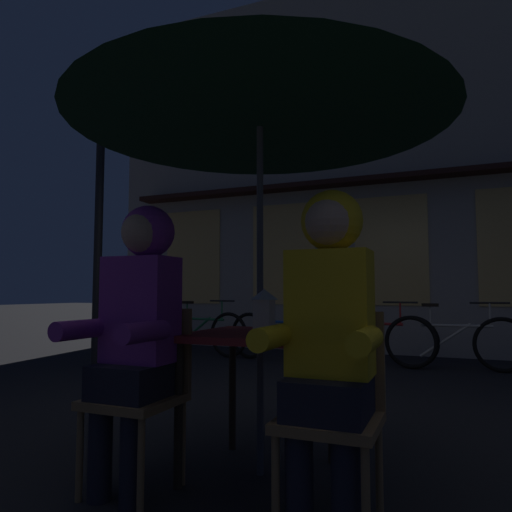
# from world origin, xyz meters

# --- Properties ---
(ground_plane) EXTENTS (60.00, 60.00, 0.00)m
(ground_plane) POSITION_xyz_m (0.00, 0.00, 0.00)
(ground_plane) COLOR black
(cafe_table) EXTENTS (0.72, 0.72, 0.74)m
(cafe_table) POSITION_xyz_m (0.00, 0.00, 0.64)
(cafe_table) COLOR maroon
(cafe_table) RESTS_ON ground_plane
(patio_umbrella) EXTENTS (2.10, 2.10, 2.31)m
(patio_umbrella) POSITION_xyz_m (0.00, 0.00, 2.06)
(patio_umbrella) COLOR #4C4C51
(patio_umbrella) RESTS_ON ground_plane
(lantern) EXTENTS (0.11, 0.11, 0.23)m
(lantern) POSITION_xyz_m (0.06, -0.09, 0.86)
(lantern) COLOR white
(lantern) RESTS_ON cafe_table
(chair_left) EXTENTS (0.40, 0.40, 0.87)m
(chair_left) POSITION_xyz_m (-0.48, -0.37, 0.49)
(chair_left) COLOR olive
(chair_left) RESTS_ON ground_plane
(chair_right) EXTENTS (0.40, 0.40, 0.87)m
(chair_right) POSITION_xyz_m (0.48, -0.37, 0.49)
(chair_right) COLOR olive
(chair_right) RESTS_ON ground_plane
(person_left_hooded) EXTENTS (0.45, 0.56, 1.40)m
(person_left_hooded) POSITION_xyz_m (-0.48, -0.43, 0.85)
(person_left_hooded) COLOR black
(person_left_hooded) RESTS_ON ground_plane
(person_right_hooded) EXTENTS (0.45, 0.56, 1.40)m
(person_right_hooded) POSITION_xyz_m (0.48, -0.43, 0.85)
(person_right_hooded) COLOR black
(person_right_hooded) RESTS_ON ground_plane
(shopfront_building) EXTENTS (10.00, 0.93, 6.20)m
(shopfront_building) POSITION_xyz_m (0.13, 5.40, 3.09)
(shopfront_building) COLOR #9E9389
(shopfront_building) RESTS_ON ground_plane
(street_lamp) EXTENTS (0.32, 0.32, 3.88)m
(street_lamp) POSITION_xyz_m (-2.97, 2.11, 2.71)
(street_lamp) COLOR black
(street_lamp) RESTS_ON ground_plane
(bicycle_nearest) EXTENTS (1.67, 0.32, 0.84)m
(bicycle_nearest) POSITION_xyz_m (-2.57, 3.96, 0.35)
(bicycle_nearest) COLOR black
(bicycle_nearest) RESTS_ON ground_plane
(bicycle_second) EXTENTS (1.64, 0.46, 0.84)m
(bicycle_second) POSITION_xyz_m (-1.26, 3.77, 0.35)
(bicycle_second) COLOR black
(bicycle_second) RESTS_ON ground_plane
(bicycle_third) EXTENTS (1.66, 0.37, 0.84)m
(bicycle_third) POSITION_xyz_m (-0.02, 3.94, 0.35)
(bicycle_third) COLOR black
(bicycle_third) RESTS_ON ground_plane
(bicycle_fourth) EXTENTS (1.68, 0.17, 0.84)m
(bicycle_fourth) POSITION_xyz_m (1.00, 3.91, 0.35)
(bicycle_fourth) COLOR black
(bicycle_fourth) RESTS_ON ground_plane
(book) EXTENTS (0.23, 0.18, 0.02)m
(book) POSITION_xyz_m (0.13, 0.10, 0.75)
(book) COLOR olive
(book) RESTS_ON cafe_table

